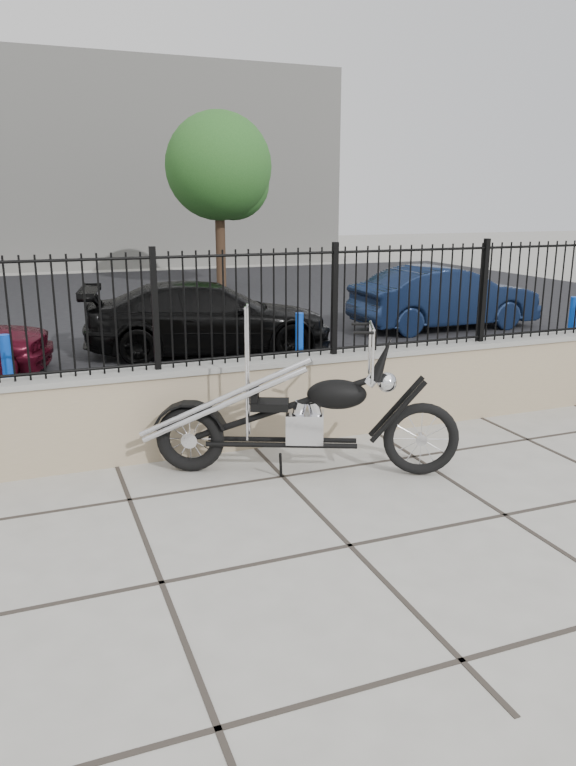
% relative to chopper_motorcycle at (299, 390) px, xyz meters
% --- Properties ---
extents(ground_plane, '(90.00, 90.00, 0.00)m').
position_rel_chopper_motorcycle_xyz_m(ground_plane, '(-0.19, -1.54, -0.86)').
color(ground_plane, '#99968E').
rests_on(ground_plane, ground).
extents(parking_lot, '(30.00, 30.00, 0.00)m').
position_rel_chopper_motorcycle_xyz_m(parking_lot, '(-0.19, 10.96, -0.86)').
color(parking_lot, black).
rests_on(parking_lot, ground).
extents(retaining_wall, '(14.00, 0.36, 0.96)m').
position_rel_chopper_motorcycle_xyz_m(retaining_wall, '(-0.19, 0.96, -0.38)').
color(retaining_wall, gray).
rests_on(retaining_wall, ground_plane).
extents(iron_fence, '(14.00, 0.08, 1.20)m').
position_rel_chopper_motorcycle_xyz_m(iron_fence, '(-0.19, 0.96, 0.70)').
color(iron_fence, black).
rests_on(iron_fence, retaining_wall).
extents(background_building, '(22.00, 6.00, 8.00)m').
position_rel_chopper_motorcycle_xyz_m(background_building, '(-0.19, 24.96, 3.14)').
color(background_building, beige).
rests_on(background_building, ground_plane).
extents(chopper_motorcycle, '(2.83, 1.62, 1.72)m').
position_rel_chopper_motorcycle_xyz_m(chopper_motorcycle, '(0.00, 0.00, 0.00)').
color(chopper_motorcycle, black).
rests_on(chopper_motorcycle, ground_plane).
extents(car_black, '(4.60, 2.54, 1.26)m').
position_rel_chopper_motorcycle_xyz_m(car_black, '(0.62, 5.79, -0.23)').
color(car_black, black).
rests_on(car_black, parking_lot).
extents(car_blue, '(4.00, 1.41, 1.32)m').
position_rel_chopper_motorcycle_xyz_m(car_blue, '(5.90, 6.31, -0.20)').
color(car_blue, '#0E1933').
rests_on(car_blue, parking_lot).
extents(bollard_a, '(0.14, 0.14, 1.07)m').
position_rel_chopper_motorcycle_xyz_m(bollard_a, '(-2.69, 2.95, -0.33)').
color(bollard_a, '#0C25B7').
rests_on(bollard_a, ground_plane).
extents(bollard_b, '(0.14, 0.14, 1.02)m').
position_rel_chopper_motorcycle_xyz_m(bollard_b, '(1.40, 3.43, -0.35)').
color(bollard_b, '#0C1BB7').
rests_on(bollard_b, ground_plane).
extents(bollard_c, '(0.15, 0.15, 1.11)m').
position_rel_chopper_motorcycle_xyz_m(bollard_c, '(6.06, 2.82, -0.30)').
color(bollard_c, '#0B55AC').
rests_on(bollard_c, ground_plane).
extents(tree_right, '(3.20, 3.20, 5.41)m').
position_rel_chopper_motorcycle_xyz_m(tree_right, '(3.42, 14.87, 2.93)').
color(tree_right, '#382619').
rests_on(tree_right, ground_plane).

